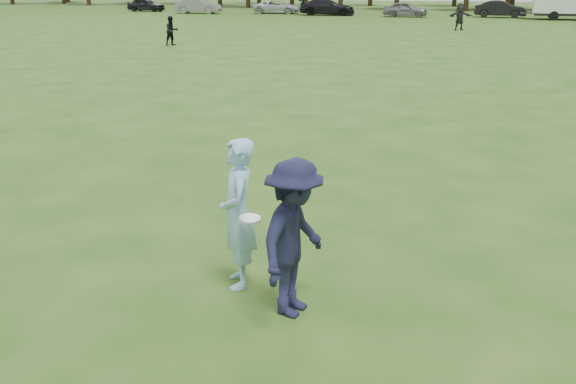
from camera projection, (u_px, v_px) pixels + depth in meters
name	position (u px, v px, depth m)	size (l,w,h in m)	color
ground	(330.00, 319.00, 8.04)	(200.00, 200.00, 0.00)	#214A14
thrower	(238.00, 214.00, 8.65)	(0.72, 0.47, 1.98)	#96CAE8
defender	(294.00, 238.00, 7.92)	(1.25, 0.72, 1.93)	#171A34
player_far_a	(172.00, 31.00, 38.49)	(0.79, 0.62, 1.63)	black
player_far_d	(460.00, 17.00, 48.72)	(1.78, 0.57, 1.92)	#272727
car_a	(146.00, 5.00, 73.19)	(1.64, 4.06, 1.38)	black
car_b	(198.00, 6.00, 69.30)	(1.62, 4.64, 1.53)	slate
car_c	(277.00, 7.00, 69.14)	(2.20, 4.77, 1.32)	silver
car_d	(327.00, 7.00, 66.36)	(2.21, 5.44, 1.58)	black
car_e	(405.00, 9.00, 63.83)	(1.67, 4.14, 1.41)	slate
car_f	(501.00, 9.00, 62.94)	(1.63, 4.68, 1.54)	black
disc_in_play	(250.00, 218.00, 8.28)	(0.29, 0.29, 0.06)	white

